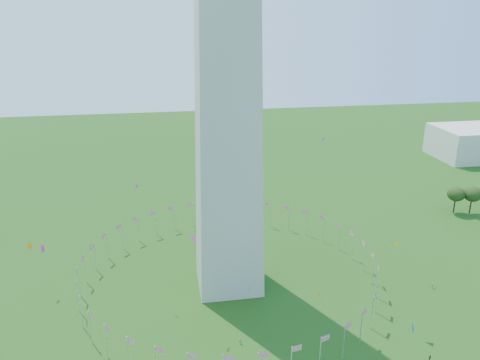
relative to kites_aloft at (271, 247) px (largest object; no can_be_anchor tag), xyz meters
name	(u,v)px	position (x,y,z in m)	size (l,w,h in m)	color
flag_ring	(229,269)	(-6.23, 22.98, -18.14)	(80.24, 80.24, 9.00)	silver
kites_aloft	(271,247)	(0.00, 0.00, 0.00)	(107.20, 62.25, 36.43)	yellow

